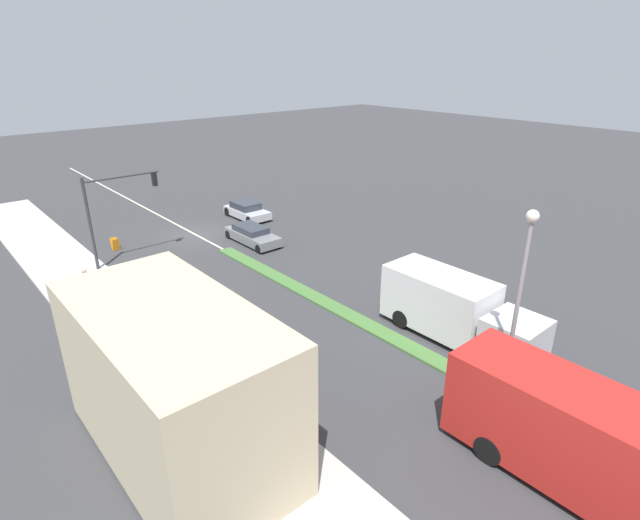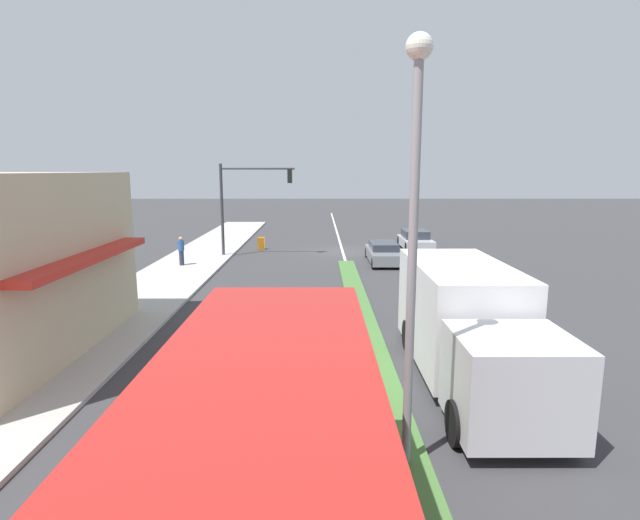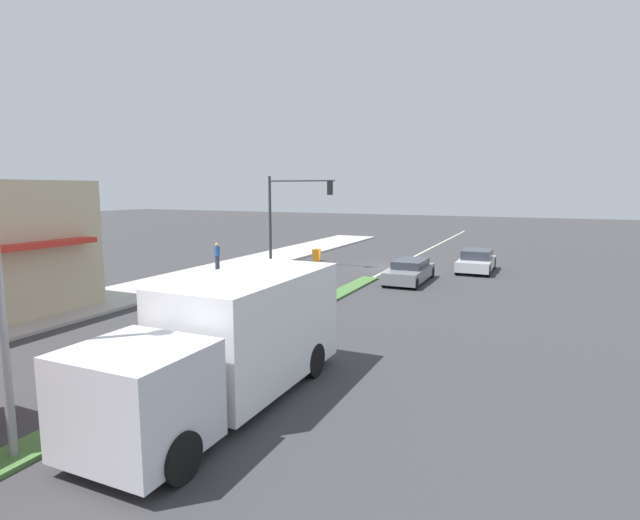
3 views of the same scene
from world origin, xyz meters
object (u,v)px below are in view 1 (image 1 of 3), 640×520
delivery_truck (455,309)px  sedan_silver (247,210)px  pedestrian (86,282)px  warning_aframe_sign (115,244)px  traffic_signal_main (112,204)px  suv_grey (252,235)px  street_lamp (521,284)px  city_bus (639,469)px

delivery_truck → sedan_silver: delivery_truck is taller
pedestrian → sedan_silver: bearing=-155.9°
warning_aframe_sign → delivery_truck: (-7.70, 21.28, 1.04)m
traffic_signal_main → delivery_truck: 20.52m
suv_grey → sedan_silver: sedan_silver is taller
street_lamp → sedan_silver: size_ratio=1.79×
suv_grey → sedan_silver: 5.70m
traffic_signal_main → city_bus: traffic_signal_main is taller
suv_grey → street_lamp: bearing=83.8°
street_lamp → delivery_truck: (-2.20, -3.85, -3.31)m
street_lamp → city_bus: 6.36m
street_lamp → pedestrian: bearing=-64.1°
pedestrian → warning_aframe_sign: bearing=-120.9°
warning_aframe_sign → city_bus: city_bus is taller
sedan_silver → traffic_signal_main: bearing=14.3°
traffic_signal_main → suv_grey: traffic_signal_main is taller
street_lamp → warning_aframe_sign: 26.10m
traffic_signal_main → city_bus: bearing=98.1°
traffic_signal_main → sedan_silver: size_ratio=1.36×
suv_grey → pedestrian: bearing=7.0°
delivery_truck → warning_aframe_sign: bearing=-70.1°
street_lamp → sedan_silver: 26.11m
traffic_signal_main → delivery_truck: size_ratio=0.75×
traffic_signal_main → warning_aframe_sign: size_ratio=6.69×
warning_aframe_sign → sedan_silver: size_ratio=0.20×
pedestrian → delivery_truck: 18.92m
suv_grey → sedan_silver: size_ratio=1.11×
warning_aframe_sign → delivery_truck: size_ratio=0.11×
warning_aframe_sign → suv_grey: bearing=148.0°
pedestrian → city_bus: bearing=106.2°
warning_aframe_sign → delivery_truck: 22.66m
delivery_truck → city_bus: size_ratio=0.68×
delivery_truck → street_lamp: bearing=60.3°
pedestrian → suv_grey: size_ratio=0.35×
pedestrian → city_bus: city_bus is taller
sedan_silver → pedestrian: bearing=24.1°
city_bus → traffic_signal_main: bearing=-81.9°
street_lamp → sedan_silver: street_lamp is taller
traffic_signal_main → street_lamp: 23.29m
street_lamp → suv_grey: (-2.20, -20.33, -4.20)m
street_lamp → sedan_silver: (-5.00, -25.29, -4.15)m
traffic_signal_main → pedestrian: size_ratio=3.51×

